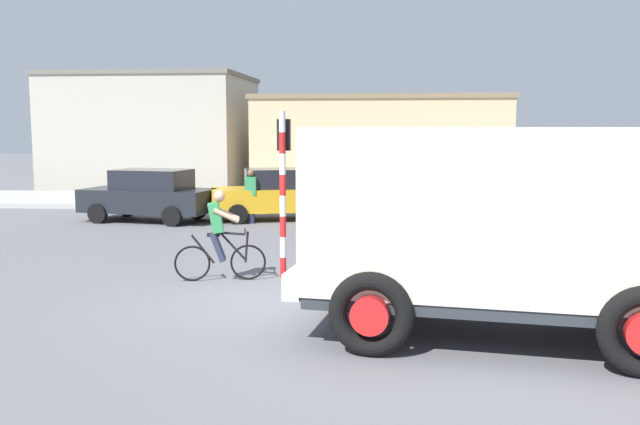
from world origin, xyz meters
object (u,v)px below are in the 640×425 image
at_px(car_red_near, 278,194).
at_px(pedestrian_near_kerb, 251,195).
at_px(car_far_side, 402,205).
at_px(traffic_light_pole, 283,171).
at_px(truck_foreground, 501,218).
at_px(car_white_mid, 149,195).
at_px(cyclist, 219,236).

relative_size(car_red_near, pedestrian_near_kerb, 2.66).
bearing_deg(car_far_side, traffic_light_pole, -112.96).
distance_m(truck_foreground, car_far_side, 9.19).
height_order(car_red_near, car_far_side, same).
distance_m(traffic_light_pole, pedestrian_near_kerb, 7.73).
bearing_deg(truck_foreground, car_red_near, 113.23).
bearing_deg(car_red_near, pedestrian_near_kerb, -125.26).
xyz_separation_m(truck_foreground, car_white_mid, (-8.92, 10.99, -0.85)).
relative_size(traffic_light_pole, car_red_near, 0.74).
bearing_deg(cyclist, car_red_near, 92.12).
xyz_separation_m(car_white_mid, car_far_side, (7.71, -1.92, 0.00)).
xyz_separation_m(truck_foreground, car_far_side, (-1.21, 9.07, -0.85)).
bearing_deg(car_white_mid, car_red_near, 11.34).
bearing_deg(traffic_light_pole, car_white_mid, 125.55).
relative_size(truck_foreground, car_red_near, 1.33).
bearing_deg(car_far_side, cyclist, -120.33).
distance_m(car_white_mid, pedestrian_near_kerb, 3.21).
xyz_separation_m(cyclist, car_far_side, (3.52, 6.01, -0.05)).
bearing_deg(car_white_mid, car_far_side, -13.99).
xyz_separation_m(car_red_near, car_far_side, (3.84, -2.70, 0.00)).
height_order(truck_foreground, car_red_near, truck_foreground).
bearing_deg(car_red_near, cyclist, -87.88).
distance_m(car_white_mid, car_far_side, 7.94).
relative_size(truck_foreground, cyclist, 3.32).
xyz_separation_m(traffic_light_pole, pedestrian_near_kerb, (-2.14, 7.33, -1.22)).
distance_m(traffic_light_pole, car_far_side, 6.17).
bearing_deg(car_white_mid, cyclist, -62.15).
bearing_deg(car_white_mid, traffic_light_pole, -54.45).
height_order(truck_foreground, cyclist, truck_foreground).
bearing_deg(traffic_light_pole, pedestrian_near_kerb, 106.27).
relative_size(car_white_mid, car_far_side, 1.05).
xyz_separation_m(car_red_near, pedestrian_near_kerb, (-0.66, -0.93, 0.03)).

